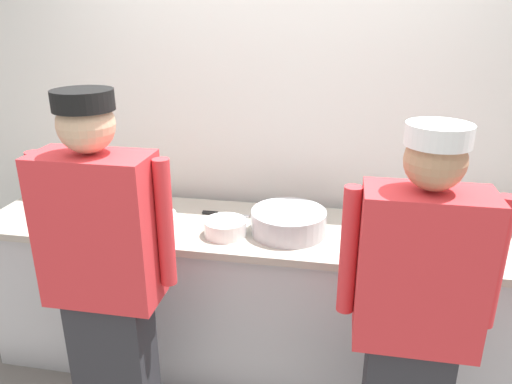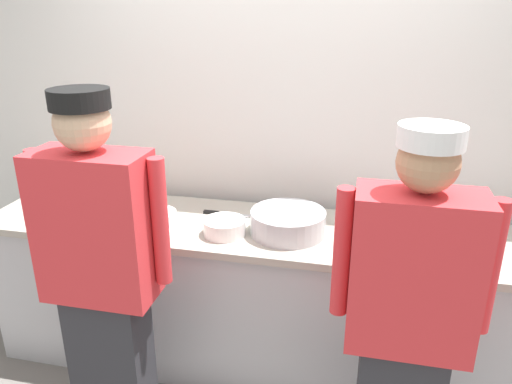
{
  "view_description": "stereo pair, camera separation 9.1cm",
  "coord_description": "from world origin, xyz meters",
  "px_view_note": "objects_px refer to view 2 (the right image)",
  "views": [
    {
      "loc": [
        0.4,
        -2.04,
        2.03
      ],
      "look_at": [
        -0.05,
        0.38,
        1.09
      ],
      "focal_mm": 34.47,
      "sensor_mm": 36.0,
      "label": 1
    },
    {
      "loc": [
        0.49,
        -2.02,
        2.03
      ],
      "look_at": [
        -0.05,
        0.38,
        1.09
      ],
      "focal_mm": 34.47,
      "sensor_mm": 36.0,
      "label": 2
    }
  ],
  "objects_px": {
    "chef_center": "(407,322)",
    "mixing_bowl_steel": "(288,222)",
    "ramekin_red_sauce": "(49,204)",
    "ramekin_green_sauce": "(363,230)",
    "chefs_knife": "(223,214)",
    "plate_stack_rear": "(158,218)",
    "squeeze_bottle_primary": "(83,195)",
    "deli_cup": "(74,211)",
    "chef_near_left": "(102,274)",
    "sheet_tray": "(442,242)",
    "squeeze_bottle_secondary": "(126,201)",
    "plate_stack_front": "(225,227)"
  },
  "relations": [
    {
      "from": "chef_center",
      "to": "plate_stack_rear",
      "type": "distance_m",
      "value": 1.43
    },
    {
      "from": "chef_near_left",
      "to": "plate_stack_rear",
      "type": "distance_m",
      "value": 0.61
    },
    {
      "from": "squeeze_bottle_secondary",
      "to": "ramekin_green_sauce",
      "type": "relative_size",
      "value": 2.12
    },
    {
      "from": "chef_center",
      "to": "squeeze_bottle_primary",
      "type": "height_order",
      "value": "chef_center"
    },
    {
      "from": "ramekin_green_sauce",
      "to": "chef_near_left",
      "type": "bearing_deg",
      "value": -146.71
    },
    {
      "from": "plate_stack_rear",
      "to": "chefs_knife",
      "type": "bearing_deg",
      "value": 32.99
    },
    {
      "from": "mixing_bowl_steel",
      "to": "chef_near_left",
      "type": "bearing_deg",
      "value": -137.69
    },
    {
      "from": "chef_center",
      "to": "chef_near_left",
      "type": "bearing_deg",
      "value": 179.74
    },
    {
      "from": "plate_stack_front",
      "to": "ramekin_green_sauce",
      "type": "relative_size",
      "value": 2.53
    },
    {
      "from": "sheet_tray",
      "to": "deli_cup",
      "type": "xyz_separation_m",
      "value": [
        -1.98,
        -0.13,
        0.04
      ]
    },
    {
      "from": "chefs_knife",
      "to": "deli_cup",
      "type": "bearing_deg",
      "value": -162.51
    },
    {
      "from": "plate_stack_front",
      "to": "squeeze_bottle_secondary",
      "type": "distance_m",
      "value": 0.63
    },
    {
      "from": "plate_stack_rear",
      "to": "squeeze_bottle_primary",
      "type": "relative_size",
      "value": 0.99
    },
    {
      "from": "squeeze_bottle_secondary",
      "to": "plate_stack_rear",
      "type": "bearing_deg",
      "value": -17.52
    },
    {
      "from": "mixing_bowl_steel",
      "to": "squeeze_bottle_secondary",
      "type": "relative_size",
      "value": 2.13
    },
    {
      "from": "plate_stack_rear",
      "to": "ramekin_red_sauce",
      "type": "bearing_deg",
      "value": 174.91
    },
    {
      "from": "squeeze_bottle_primary",
      "to": "chefs_knife",
      "type": "xyz_separation_m",
      "value": [
        0.8,
        0.12,
        -0.09
      ]
    },
    {
      "from": "squeeze_bottle_secondary",
      "to": "ramekin_green_sauce",
      "type": "height_order",
      "value": "squeeze_bottle_secondary"
    },
    {
      "from": "chef_near_left",
      "to": "deli_cup",
      "type": "bearing_deg",
      "value": 130.38
    },
    {
      "from": "plate_stack_front",
      "to": "squeeze_bottle_secondary",
      "type": "xyz_separation_m",
      "value": [
        -0.62,
        0.12,
        0.05
      ]
    },
    {
      "from": "mixing_bowl_steel",
      "to": "ramekin_red_sauce",
      "type": "bearing_deg",
      "value": 179.03
    },
    {
      "from": "chef_center",
      "to": "ramekin_red_sauce",
      "type": "distance_m",
      "value": 2.13
    },
    {
      "from": "ramekin_green_sauce",
      "to": "plate_stack_front",
      "type": "bearing_deg",
      "value": -167.33
    },
    {
      "from": "chef_near_left",
      "to": "ramekin_green_sauce",
      "type": "relative_size",
      "value": 19.75
    },
    {
      "from": "plate_stack_rear",
      "to": "squeeze_bottle_primary",
      "type": "height_order",
      "value": "squeeze_bottle_primary"
    },
    {
      "from": "sheet_tray",
      "to": "chef_near_left",
      "type": "bearing_deg",
      "value": -155.16
    },
    {
      "from": "chef_center",
      "to": "plate_stack_front",
      "type": "height_order",
      "value": "chef_center"
    },
    {
      "from": "ramekin_red_sauce",
      "to": "deli_cup",
      "type": "height_order",
      "value": "deli_cup"
    },
    {
      "from": "chef_center",
      "to": "mixing_bowl_steel",
      "type": "relative_size",
      "value": 4.19
    },
    {
      "from": "sheet_tray",
      "to": "ramekin_green_sauce",
      "type": "bearing_deg",
      "value": 175.64
    },
    {
      "from": "plate_stack_rear",
      "to": "deli_cup",
      "type": "distance_m",
      "value": 0.48
    },
    {
      "from": "sheet_tray",
      "to": "chefs_knife",
      "type": "distance_m",
      "value": 1.2
    },
    {
      "from": "mixing_bowl_steel",
      "to": "sheet_tray",
      "type": "bearing_deg",
      "value": 3.05
    },
    {
      "from": "plate_stack_rear",
      "to": "chefs_knife",
      "type": "distance_m",
      "value": 0.37
    },
    {
      "from": "sheet_tray",
      "to": "ramekin_red_sauce",
      "type": "relative_size",
      "value": 4.86
    },
    {
      "from": "squeeze_bottle_secondary",
      "to": "chef_near_left",
      "type": "bearing_deg",
      "value": -71.95
    },
    {
      "from": "ramekin_green_sauce",
      "to": "chefs_knife",
      "type": "relative_size",
      "value": 0.32
    },
    {
      "from": "chef_near_left",
      "to": "squeeze_bottle_secondary",
      "type": "bearing_deg",
      "value": 108.05
    },
    {
      "from": "plate_stack_rear",
      "to": "mixing_bowl_steel",
      "type": "xyz_separation_m",
      "value": [
        0.72,
        0.04,
        0.03
      ]
    },
    {
      "from": "chef_center",
      "to": "ramekin_green_sauce",
      "type": "height_order",
      "value": "chef_center"
    },
    {
      "from": "mixing_bowl_steel",
      "to": "plate_stack_front",
      "type": "bearing_deg",
      "value": -164.82
    },
    {
      "from": "chef_near_left",
      "to": "deli_cup",
      "type": "height_order",
      "value": "chef_near_left"
    },
    {
      "from": "plate_stack_rear",
      "to": "ramekin_green_sauce",
      "type": "xyz_separation_m",
      "value": [
        1.11,
        0.11,
        -0.01
      ]
    },
    {
      "from": "chefs_knife",
      "to": "squeeze_bottle_secondary",
      "type": "bearing_deg",
      "value": -166.01
    },
    {
      "from": "chefs_knife",
      "to": "plate_stack_rear",
      "type": "bearing_deg",
      "value": -147.01
    },
    {
      "from": "chef_center",
      "to": "mixing_bowl_steel",
      "type": "distance_m",
      "value": 0.88
    },
    {
      "from": "sheet_tray",
      "to": "chef_center",
      "type": "bearing_deg",
      "value": -106.63
    },
    {
      "from": "chef_center",
      "to": "squeeze_bottle_secondary",
      "type": "bearing_deg",
      "value": 155.54
    },
    {
      "from": "chef_center",
      "to": "squeeze_bottle_primary",
      "type": "xyz_separation_m",
      "value": [
        -1.78,
        0.7,
        0.11
      ]
    },
    {
      "from": "chef_center",
      "to": "squeeze_bottle_secondary",
      "type": "relative_size",
      "value": 8.92
    }
  ]
}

